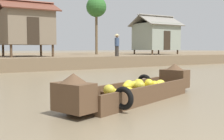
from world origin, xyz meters
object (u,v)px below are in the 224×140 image
Objects in this scene: stilt_house_mid_right at (27,26)px; stilt_house_right at (156,36)px; vendor_person at (117,44)px; palm_tree_near at (96,8)px; banana_boat at (136,89)px.

stilt_house_mid_right is 0.92× the size of stilt_house_right.
vendor_person is (5.80, -2.73, -1.20)m from stilt_house_mid_right.
stilt_house_mid_right is at bearing -155.15° from palm_tree_near.
palm_tree_near is (8.27, 17.48, 4.92)m from banana_boat.
stilt_house_mid_right is at bearing 154.84° from vendor_person.
stilt_house_mid_right reaches higher than stilt_house_right.
palm_tree_near is (-5.54, 2.12, 2.62)m from stilt_house_right.
stilt_house_mid_right is 0.72× the size of palm_tree_near.
banana_boat is at bearing -120.39° from vendor_person.
vendor_person is (-7.17, -4.05, -0.85)m from stilt_house_right.
palm_tree_near is at bearing 24.85° from stilt_house_mid_right.
palm_tree_near reaches higher than stilt_house_mid_right.
stilt_house_mid_right reaches higher than banana_boat.
stilt_house_mid_right is 6.52m from vendor_person.
banana_boat is 19.96m from palm_tree_near.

